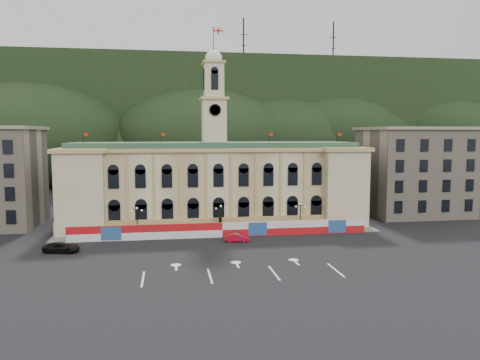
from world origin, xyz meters
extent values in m
plane|color=black|center=(0.00, 0.00, 0.00)|extent=(260.00, 260.00, 0.00)
cube|color=black|center=(0.00, 130.00, 22.00)|extent=(230.00, 70.00, 44.00)
cube|color=#595651|center=(35.00, 110.00, 30.00)|extent=(22.00, 8.00, 14.00)
cube|color=#595651|center=(-48.00, 108.00, 26.00)|extent=(16.00, 7.00, 10.00)
cylinder|color=black|center=(20.00, 115.00, 50.00)|extent=(0.50, 0.50, 20.00)
cylinder|color=black|center=(55.00, 115.00, 50.00)|extent=(0.50, 0.50, 20.00)
cube|color=beige|center=(0.00, 28.00, 7.00)|extent=(55.00, 15.00, 14.00)
cube|color=tan|center=(0.00, 20.20, 1.20)|extent=(56.00, 0.80, 2.40)
cube|color=tan|center=(0.00, 28.00, 14.30)|extent=(56.20, 16.20, 0.60)
cube|color=#30503B|center=(0.00, 28.00, 15.00)|extent=(53.00, 13.00, 1.20)
cube|color=beige|center=(-23.50, 27.00, 7.00)|extent=(8.00, 17.00, 14.00)
cube|color=beige|center=(23.50, 27.00, 7.00)|extent=(8.00, 17.00, 14.00)
cube|color=beige|center=(0.00, 28.00, 19.60)|extent=(4.40, 4.40, 8.00)
cube|color=tan|center=(0.00, 28.00, 23.80)|extent=(5.20, 5.20, 0.50)
cube|color=beige|center=(0.00, 28.00, 27.10)|extent=(3.60, 3.60, 6.50)
cube|color=tan|center=(0.00, 28.00, 30.50)|extent=(4.20, 4.20, 0.40)
cylinder|color=black|center=(0.00, 25.70, 21.60)|extent=(2.20, 0.20, 2.20)
ellipsoid|color=silver|center=(0.00, 28.00, 31.40)|extent=(3.20, 3.20, 2.72)
cylinder|color=black|center=(0.00, 28.00, 34.60)|extent=(0.12, 0.12, 5.00)
cube|color=white|center=(0.90, 28.00, 36.40)|extent=(1.80, 0.04, 1.20)
cube|color=red|center=(0.90, 27.97, 36.40)|extent=(1.80, 0.02, 0.22)
cube|color=red|center=(0.90, 27.97, 36.40)|extent=(0.22, 0.02, 1.20)
cube|color=#B7A58D|center=(43.00, 31.00, 9.00)|extent=(20.00, 16.00, 18.00)
cube|color=gray|center=(43.00, 31.00, 18.30)|extent=(21.00, 17.00, 0.60)
cube|color=red|center=(0.00, 15.00, 1.25)|extent=(50.00, 0.25, 2.50)
cube|color=#2A518C|center=(-18.00, 14.86, 1.25)|extent=(3.20, 0.05, 2.20)
cube|color=#2A518C|center=(6.00, 14.86, 1.25)|extent=(3.20, 0.05, 2.20)
cube|color=#2A518C|center=(20.00, 14.86, 1.25)|extent=(3.20, 0.05, 2.20)
cube|color=slate|center=(0.00, 17.75, 0.08)|extent=(56.00, 5.50, 0.16)
cube|color=#595651|center=(0.00, 18.00, 0.90)|extent=(1.40, 1.40, 1.80)
cylinder|color=black|center=(0.00, 18.00, 2.60)|extent=(0.60, 0.60, 1.60)
sphere|color=black|center=(0.00, 18.00, 3.50)|extent=(0.44, 0.44, 0.44)
cylinder|color=black|center=(-14.00, 17.00, 0.15)|extent=(0.44, 0.44, 0.30)
cylinder|color=black|center=(-14.00, 17.00, 2.40)|extent=(0.18, 0.18, 4.80)
cube|color=black|center=(-14.00, 17.00, 4.70)|extent=(1.60, 0.08, 0.08)
sphere|color=silver|center=(-14.80, 17.00, 4.55)|extent=(0.36, 0.36, 0.36)
sphere|color=silver|center=(-13.20, 17.00, 4.55)|extent=(0.36, 0.36, 0.36)
sphere|color=silver|center=(-14.00, 17.00, 4.95)|extent=(0.40, 0.40, 0.40)
cylinder|color=black|center=(0.00, 17.00, 0.15)|extent=(0.44, 0.44, 0.30)
cylinder|color=black|center=(0.00, 17.00, 2.40)|extent=(0.18, 0.18, 4.80)
cube|color=black|center=(0.00, 17.00, 4.70)|extent=(1.60, 0.08, 0.08)
sphere|color=silver|center=(-0.80, 17.00, 4.55)|extent=(0.36, 0.36, 0.36)
sphere|color=silver|center=(0.80, 17.00, 4.55)|extent=(0.36, 0.36, 0.36)
sphere|color=silver|center=(0.00, 17.00, 4.95)|extent=(0.40, 0.40, 0.40)
cylinder|color=black|center=(14.00, 17.00, 0.15)|extent=(0.44, 0.44, 0.30)
cylinder|color=black|center=(14.00, 17.00, 2.40)|extent=(0.18, 0.18, 4.80)
cube|color=black|center=(14.00, 17.00, 4.70)|extent=(1.60, 0.08, 0.08)
sphere|color=silver|center=(13.20, 17.00, 4.55)|extent=(0.36, 0.36, 0.36)
sphere|color=silver|center=(14.80, 17.00, 4.55)|extent=(0.36, 0.36, 0.36)
sphere|color=silver|center=(14.00, 17.00, 4.95)|extent=(0.40, 0.40, 0.40)
imported|color=#B30C20|center=(1.96, 11.43, 0.64)|extent=(2.21, 4.17, 1.28)
imported|color=black|center=(-24.29, 8.70, 0.72)|extent=(4.50, 6.17, 1.45)
camera|label=1|loc=(-8.95, -61.22, 17.23)|focal=35.00mm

